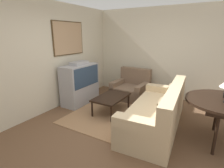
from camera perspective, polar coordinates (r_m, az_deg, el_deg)
name	(u,v)px	position (r m, az deg, el deg)	size (l,w,h in m)	color
ground_plane	(121,133)	(3.66, 2.84, -15.55)	(12.00, 12.00, 0.00)	brown
wall_back	(43,58)	(4.55, -21.55, 7.87)	(12.00, 0.10, 2.70)	beige
wall_right	(161,53)	(5.62, 15.71, 9.64)	(0.06, 12.00, 2.70)	beige
area_rug	(110,112)	(4.48, -0.74, -9.19)	(2.24, 1.63, 0.01)	#99704C
tv	(80,84)	(5.02, -10.36, 0.15)	(1.12, 0.52, 1.20)	#9E9EA3
couch	(158,113)	(3.83, 14.66, -9.08)	(2.33, 1.08, 0.93)	#CCB289
armchair	(131,89)	(5.42, 6.23, -1.68)	(0.93, 1.01, 0.89)	brown
coffee_table	(111,98)	(4.36, -0.22, -4.57)	(1.01, 0.62, 0.43)	black
console_table	(224,104)	(3.60, 32.76, -5.48)	(1.26, 1.26, 0.82)	black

